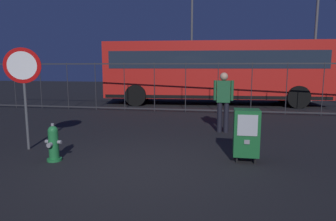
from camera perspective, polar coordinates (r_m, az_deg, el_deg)
ground_plane at (r=5.39m, az=-5.52°, el=-11.31°), size 60.00×60.00×0.00m
fire_hydrant at (r=6.14m, az=-21.38°, el=-5.96°), size 0.33×0.32×0.75m
newspaper_box_primary at (r=5.85m, az=14.98°, el=-4.16°), size 0.48×0.42×1.02m
stop_sign at (r=7.07m, az=-26.31°, el=5.83°), size 0.71×0.31×2.23m
pedestrian at (r=8.26m, az=10.71°, el=2.26°), size 0.55×0.22×1.67m
fence_barrier at (r=11.85m, az=3.43°, el=4.57°), size 18.03×0.04×2.00m
bus_near at (r=14.74m, az=8.93°, el=7.92°), size 10.65×3.37×3.00m
street_light_near_left at (r=19.35m, az=4.65°, el=14.67°), size 0.32×0.32×6.74m
street_light_near_right at (r=17.34m, az=26.86°, el=14.31°), size 0.32×0.32×6.60m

